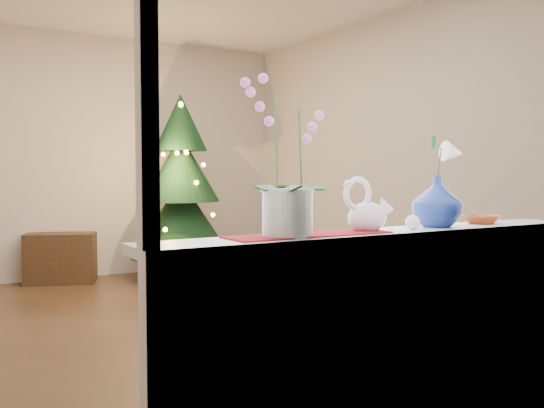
% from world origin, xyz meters
% --- Properties ---
extents(ground, '(5.00, 5.00, 0.00)m').
position_xyz_m(ground, '(0.00, 0.00, 0.00)').
color(ground, '#311D14').
rests_on(ground, ground).
extents(wall_back, '(4.50, 0.10, 2.70)m').
position_xyz_m(wall_back, '(0.00, 2.50, 1.35)').
color(wall_back, beige).
rests_on(wall_back, ground).
extents(wall_front, '(4.50, 0.10, 2.70)m').
position_xyz_m(wall_front, '(0.00, -2.50, 1.35)').
color(wall_front, beige).
rests_on(wall_front, ground).
extents(wall_right, '(0.10, 5.00, 2.70)m').
position_xyz_m(wall_right, '(2.25, 0.00, 1.35)').
color(wall_right, beige).
rests_on(wall_right, ground).
extents(window_apron, '(2.20, 0.08, 0.88)m').
position_xyz_m(window_apron, '(0.00, -2.46, 0.44)').
color(window_apron, white).
rests_on(window_apron, ground).
extents(windowsill, '(2.20, 0.26, 0.04)m').
position_xyz_m(windowsill, '(0.00, -2.37, 0.90)').
color(windowsill, white).
rests_on(windowsill, window_apron).
extents(window_frame, '(2.22, 0.06, 1.60)m').
position_xyz_m(window_frame, '(0.00, -2.47, 1.70)').
color(window_frame, white).
rests_on(window_frame, windowsill).
extents(runner, '(0.70, 0.20, 0.01)m').
position_xyz_m(runner, '(-0.38, -2.37, 0.92)').
color(runner, maroon).
rests_on(runner, windowsill).
extents(orchid_pot, '(0.24, 0.24, 0.62)m').
position_xyz_m(orchid_pot, '(-0.49, -2.38, 1.23)').
color(orchid_pot, beige).
rests_on(orchid_pot, windowsill).
extents(swan, '(0.27, 0.14, 0.22)m').
position_xyz_m(swan, '(-0.08, -2.36, 1.03)').
color(swan, silver).
rests_on(swan, windowsill).
extents(blue_vase, '(0.31, 0.31, 0.27)m').
position_xyz_m(blue_vase, '(0.33, -2.36, 1.06)').
color(blue_vase, navy).
rests_on(blue_vase, windowsill).
extents(lily, '(0.15, 0.09, 0.20)m').
position_xyz_m(lily, '(0.33, -2.36, 1.29)').
color(lily, white).
rests_on(lily, blue_vase).
extents(paperweight, '(0.08, 0.08, 0.07)m').
position_xyz_m(paperweight, '(0.14, -2.40, 0.95)').
color(paperweight, silver).
rests_on(paperweight, windowsill).
extents(amber_dish, '(0.17, 0.17, 0.04)m').
position_xyz_m(amber_dish, '(0.64, -2.35, 0.94)').
color(amber_dish, '#943713').
rests_on(amber_dish, windowsill).
extents(xmas_tree, '(1.36, 1.36, 2.02)m').
position_xyz_m(xmas_tree, '(0.82, 1.85, 1.01)').
color(xmas_tree, black).
rests_on(xmas_tree, ground).
extents(side_table, '(0.79, 0.59, 0.53)m').
position_xyz_m(side_table, '(-0.38, 2.25, 0.26)').
color(side_table, black).
rests_on(side_table, ground).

